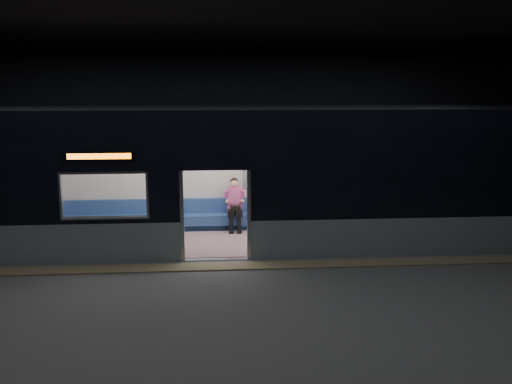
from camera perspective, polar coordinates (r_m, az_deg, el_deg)
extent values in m
cube|color=#47494C|center=(11.34, -4.18, -8.83)|extent=(24.00, 14.00, 0.01)
cube|color=black|center=(10.72, -4.57, 17.09)|extent=(24.00, 14.00, 0.04)
cube|color=black|center=(17.69, -4.39, 6.69)|extent=(24.00, 0.04, 5.00)
cube|color=black|center=(3.92, -4.28, -9.19)|extent=(24.00, 0.04, 5.00)
cube|color=#8C7F59|center=(11.85, -4.19, -7.83)|extent=(22.80, 0.50, 0.03)
cube|color=gray|center=(13.13, 17.51, -4.45)|extent=(8.30, 0.12, 0.90)
cube|color=black|center=(12.81, 17.93, 2.46)|extent=(8.30, 0.12, 2.30)
cube|color=black|center=(11.79, -4.38, 5.08)|extent=(1.40, 0.12, 1.15)
cube|color=#B7BABC|center=(12.08, -7.78, -2.55)|extent=(0.08, 0.14, 2.05)
cube|color=#B7BABC|center=(12.08, -0.76, -2.44)|extent=(0.08, 0.14, 2.05)
cube|color=black|center=(11.99, -16.18, 3.64)|extent=(1.50, 0.04, 0.18)
cube|color=orange|center=(11.98, -16.19, 3.64)|extent=(1.34, 0.03, 0.12)
cube|color=beige|center=(14.78, -4.33, 2.30)|extent=(18.00, 0.12, 3.20)
cube|color=black|center=(13.17, -4.43, 8.55)|extent=(18.00, 3.00, 0.15)
cube|color=#846066|center=(13.71, -4.22, -5.17)|extent=(17.76, 2.76, 0.04)
cube|color=beige|center=(13.25, -4.37, 4.55)|extent=(17.76, 2.76, 0.10)
cube|color=navy|center=(14.73, -4.25, -3.11)|extent=(11.00, 0.48, 0.41)
cube|color=navy|center=(14.82, -4.28, -1.41)|extent=(11.00, 0.10, 0.40)
cube|color=gray|center=(13.03, -18.97, -5.60)|extent=(4.40, 0.48, 0.41)
cube|color=gray|center=(13.02, 10.52, -5.18)|extent=(4.40, 0.48, 0.41)
cylinder|color=silver|center=(12.37, -8.69, -1.57)|extent=(0.04, 0.04, 2.26)
cylinder|color=silver|center=(14.57, -8.04, 0.38)|extent=(0.04, 0.04, 2.26)
cylinder|color=silver|center=(12.36, 0.12, -1.44)|extent=(0.04, 0.04, 2.26)
cylinder|color=silver|center=(14.57, -0.57, 0.49)|extent=(0.04, 0.04, 2.26)
cylinder|color=silver|center=(14.37, -4.35, 3.46)|extent=(11.00, 0.03, 0.03)
cube|color=black|center=(14.45, -2.67, -2.20)|extent=(0.17, 0.48, 0.16)
cube|color=black|center=(14.45, -1.82, -2.19)|extent=(0.17, 0.48, 0.16)
cylinder|color=black|center=(14.30, -2.63, -3.48)|extent=(0.11, 0.11, 0.43)
cylinder|color=black|center=(14.31, -1.77, -3.47)|extent=(0.11, 0.11, 0.43)
cube|color=#CF5692|center=(14.64, -2.27, -1.94)|extent=(0.41, 0.22, 0.20)
cylinder|color=#CF5692|center=(14.59, -2.29, -0.55)|extent=(0.45, 0.45, 0.53)
sphere|color=tan|center=(14.50, -2.30, 0.90)|extent=(0.21, 0.21, 0.21)
sphere|color=black|center=(14.53, -2.30, 1.09)|extent=(0.22, 0.22, 0.22)
cube|color=black|center=(14.34, -2.15, -1.70)|extent=(0.26, 0.22, 0.13)
cube|color=white|center=(14.77, 0.88, 1.90)|extent=(1.05, 0.03, 0.68)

